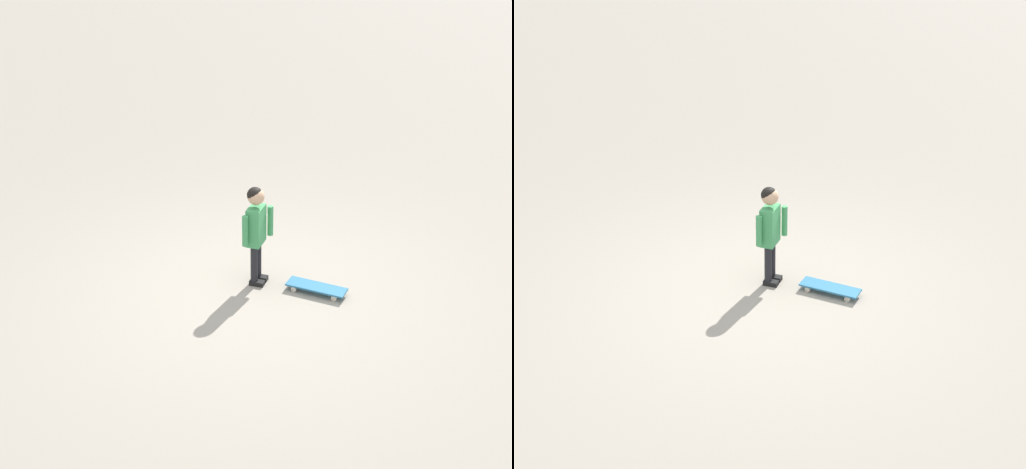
# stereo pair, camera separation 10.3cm
# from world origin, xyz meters

# --- Properties ---
(ground_plane) EXTENTS (50.00, 50.00, 0.00)m
(ground_plane) POSITION_xyz_m (0.00, 0.00, 0.00)
(ground_plane) COLOR #9E9384
(child_person) EXTENTS (0.32, 0.29, 1.06)m
(child_person) POSITION_xyz_m (0.19, -0.04, 0.66)
(child_person) COLOR black
(child_person) RESTS_ON ground
(skateboard) EXTENTS (0.39, 0.64, 0.07)m
(skateboard) POSITION_xyz_m (0.03, -0.66, 0.06)
(skateboard) COLOR teal
(skateboard) RESTS_ON ground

